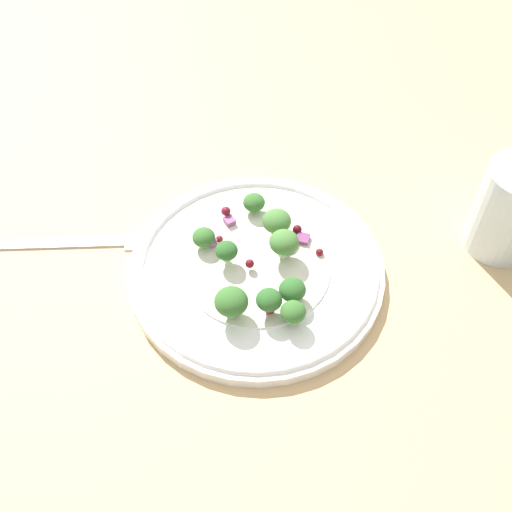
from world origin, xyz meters
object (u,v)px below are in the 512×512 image
(broccoli_floret_2, at_px, (204,238))
(water_glass, at_px, (510,209))
(plate, at_px, (256,268))
(fork, at_px, (80,242))
(broccoli_floret_1, at_px, (284,243))
(broccoli_floret_0, at_px, (254,203))

(broccoli_floret_2, height_order, water_glass, water_glass)
(plate, xyz_separation_m, fork, (-0.13, -0.12, -0.01))
(broccoli_floret_2, bearing_deg, water_glass, 58.65)
(fork, bearing_deg, broccoli_floret_1, 47.58)
(broccoli_floret_0, distance_m, water_glass, 0.25)
(broccoli_floret_1, relative_size, fork, 0.17)
(broccoli_floret_0, bearing_deg, broccoli_floret_2, -80.69)
(plate, height_order, broccoli_floret_2, broccoli_floret_2)
(broccoli_floret_2, bearing_deg, broccoli_floret_1, 45.38)
(fork, bearing_deg, plate, 43.30)
(fork, xyz_separation_m, water_glass, (0.24, 0.35, 0.05))
(broccoli_floret_0, height_order, water_glass, water_glass)
(broccoli_floret_0, relative_size, water_glass, 0.23)
(broccoli_floret_0, bearing_deg, fork, -114.18)
(fork, bearing_deg, broccoli_floret_2, 48.92)
(plate, distance_m, fork, 0.18)
(broccoli_floret_0, height_order, broccoli_floret_2, same)
(fork, relative_size, water_glass, 1.72)
(broccoli_floret_0, distance_m, broccoli_floret_2, 0.07)
(plate, height_order, water_glass, water_glass)
(broccoli_floret_2, bearing_deg, broccoli_floret_0, 99.31)
(plate, distance_m, water_glass, 0.25)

